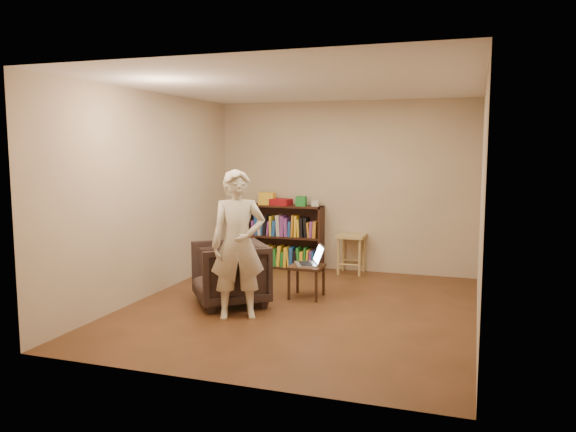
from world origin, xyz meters
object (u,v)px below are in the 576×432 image
(person, at_px, (238,245))
(laptop, at_px, (311,260))
(armchair, at_px, (230,273))
(side_table, at_px, (307,271))
(bookshelf, at_px, (286,240))
(stool, at_px, (351,242))

(person, bearing_deg, laptop, 37.56)
(armchair, xyz_separation_m, person, (0.31, -0.45, 0.45))
(side_table, distance_m, laptop, 0.14)
(bookshelf, relative_size, person, 0.72)
(bookshelf, height_order, laptop, bookshelf)
(bookshelf, xyz_separation_m, armchair, (0.04, -2.20, -0.06))
(bookshelf, distance_m, laptop, 1.80)
(stool, xyz_separation_m, side_table, (-0.24, -1.55, -0.13))
(armchair, relative_size, person, 0.51)
(person, bearing_deg, stool, 47.75)
(bookshelf, relative_size, side_table, 2.88)
(side_table, height_order, laptop, laptop)
(armchair, bearing_deg, person, -2.91)
(stool, relative_size, armchair, 0.71)
(bookshelf, relative_size, laptop, 2.57)
(stool, relative_size, side_table, 1.43)
(side_table, bearing_deg, laptop, 45.02)
(armchair, bearing_deg, laptop, 89.76)
(stool, distance_m, person, 2.71)
(laptop, distance_m, person, 1.25)
(armchair, distance_m, person, 0.71)
(armchair, bearing_deg, side_table, 89.30)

